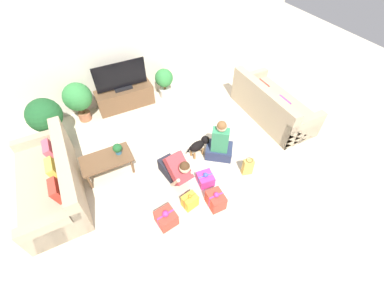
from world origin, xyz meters
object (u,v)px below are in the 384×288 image
object	(u,v)px
tv_console	(125,97)
gift_box_a	(205,179)
person_kneeling	(176,168)
tv	(121,78)
person_sitting	(220,144)
coffee_table	(107,160)
tabletop_plant	(117,149)
dog	(199,145)
potted_plant_back_left	(78,98)
potted_plant_back_right	(164,80)
gift_bag_a	(248,167)
gift_box_b	(166,218)
sofa_right	(271,106)
gift_box_d	(216,200)
potted_plant_corner_left	(45,116)
gift_box_c	(190,201)
sofa_left	(53,182)

from	to	relation	value
tv_console	gift_box_a	distance (m)	2.97
person_kneeling	tv	bearing A→B (deg)	84.53
person_sitting	coffee_table	bearing A→B (deg)	21.18
person_kneeling	tabletop_plant	distance (m)	1.13
dog	potted_plant_back_left	bearing A→B (deg)	30.27
potted_plant_back_right	gift_bag_a	xyz separation A→B (m)	(0.42, -3.02, -0.28)
gift_box_b	gift_bag_a	bearing A→B (deg)	7.71
sofa_right	gift_box_d	size ratio (longest dim) A/B	5.73
sofa_right	gift_bag_a	bearing A→B (deg)	128.26
tv_console	potted_plant_back_left	xyz separation A→B (m)	(-1.02, -0.05, 0.36)
potted_plant_corner_left	gift_box_a	size ratio (longest dim) A/B	3.39
gift_box_a	gift_box_c	xyz separation A→B (m)	(-0.47, -0.30, 0.02)
person_kneeling	gift_bag_a	xyz separation A→B (m)	(1.28, -0.46, -0.16)
gift_bag_a	gift_box_a	bearing A→B (deg)	168.52
potted_plant_back_right	gift_box_d	distance (m)	3.39
gift_box_c	gift_box_d	bearing A→B (deg)	-25.66
sofa_left	gift_box_d	world-z (taller)	sofa_left
sofa_right	person_sitting	distance (m)	1.80
potted_plant_back_right	tabletop_plant	size ratio (longest dim) A/B	3.38
tv	person_sitting	xyz separation A→B (m)	(1.18, -2.45, -0.45)
potted_plant_back_right	tabletop_plant	bearing A→B (deg)	-132.96
dog	gift_box_d	distance (m)	1.23
sofa_left	gift_box_c	world-z (taller)	sofa_left
tv	person_sitting	distance (m)	2.75
sofa_right	gift_box_c	world-z (taller)	sofa_right
sofa_left	person_kneeling	xyz separation A→B (m)	(2.01, -0.72, 0.04)
gift_box_a	person_kneeling	bearing A→B (deg)	147.03
coffee_table	person_sitting	size ratio (longest dim) A/B	0.96
tabletop_plant	gift_bag_a	bearing A→B (deg)	-30.39
sofa_left	potted_plant_back_left	world-z (taller)	potted_plant_back_left
gift_bag_a	tabletop_plant	xyz separation A→B (m)	(-2.09, 1.23, 0.35)
person_kneeling	gift_box_a	bearing A→B (deg)	-42.03
gift_box_d	tabletop_plant	bearing A→B (deg)	127.70
dog	potted_plant_corner_left	bearing A→B (deg)	45.59
person_sitting	gift_box_c	bearing A→B (deg)	72.89
potted_plant_back_left	dog	size ratio (longest dim) A/B	1.69
tv_console	gift_box_b	bearing A→B (deg)	-95.82
tv	dog	bearing A→B (deg)	-68.69
tabletop_plant	potted_plant_corner_left	bearing A→B (deg)	128.18
coffee_table	gift_box_d	xyz separation A→B (m)	(1.45, -1.53, -0.21)
potted_plant_back_right	gift_box_b	size ratio (longest dim) A/B	2.18
potted_plant_back_right	gift_box_b	world-z (taller)	potted_plant_back_right
tv	person_kneeling	world-z (taller)	tv
person_sitting	sofa_left	bearing A→B (deg)	26.24
potted_plant_back_left	gift_box_c	distance (m)	3.39
coffee_table	tv_console	bearing A→B (deg)	64.26
potted_plant_back_left	potted_plant_corner_left	bearing A→B (deg)	-146.64
gift_box_a	gift_box_b	xyz separation A→B (m)	(-0.96, -0.41, 0.02)
potted_plant_back_left	tv_console	bearing A→B (deg)	2.81
dog	gift_box_b	world-z (taller)	dog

